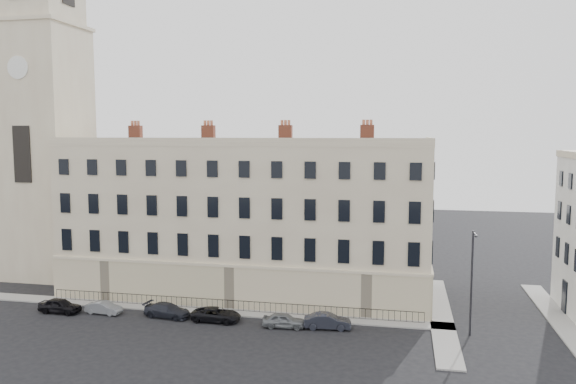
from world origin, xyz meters
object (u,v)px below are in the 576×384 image
car_a (60,306)px  car_b (104,308)px  streetlamp (472,278)px  car_d (216,315)px  car_c (167,310)px  car_e (284,320)px  car_f (327,321)px

car_a → car_b: size_ratio=1.16×
car_a → streetlamp: size_ratio=0.45×
car_a → car_d: (14.62, 0.66, -0.07)m
car_c → car_e: size_ratio=1.18×
car_b → streetlamp: bearing=-83.3°
car_e → streetlamp: bearing=-89.6°
car_d → streetlamp: bearing=-87.4°
car_b → streetlamp: streetlamp is taller
car_b → car_f: size_ratio=0.86×
car_f → streetlamp: size_ratio=0.46×
car_f → streetlamp: streetlamp is taller
car_f → car_a: bearing=85.5°
car_a → car_b: 4.06m
car_e → streetlamp: (15.04, 1.13, 4.13)m
car_e → streetlamp: streetlamp is taller
car_c → car_e: bearing=-85.2°
car_d → car_f: 9.68m
car_b → car_d: (10.60, 0.12, 0.04)m
car_a → car_b: bearing=-80.3°
car_b → car_a: bearing=102.7°
car_c → car_f: bearing=-82.7°
streetlamp → car_d: bearing=-177.0°
car_e → streetlamp: size_ratio=0.42×
car_a → car_b: (4.03, 0.55, -0.11)m
car_a → car_c: size_ratio=0.91×
car_c → car_d: (4.58, -0.18, -0.02)m
car_b → car_f: 20.28m
car_c → streetlamp: (25.70, 0.62, 4.12)m
car_c → car_d: 4.59m
car_b → car_e: (16.67, -0.21, 0.06)m
car_a → car_c: car_a is taller
car_b → car_d: bearing=-84.4°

